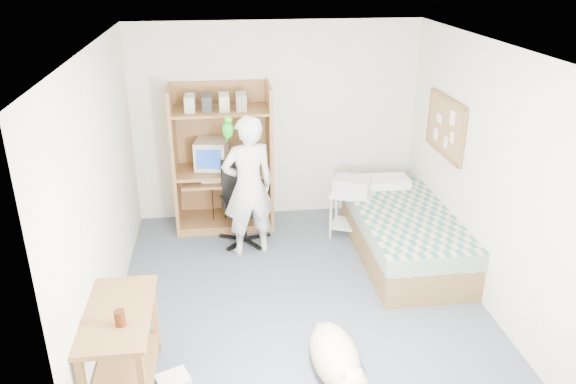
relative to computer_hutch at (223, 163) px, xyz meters
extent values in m
plane|color=#444F5C|center=(0.70, -1.74, -0.82)|extent=(4.00, 4.00, 0.00)
cube|color=beige|center=(0.70, 0.26, 0.43)|extent=(3.60, 0.02, 2.50)
cube|color=beige|center=(2.50, -1.74, 0.43)|extent=(0.02, 4.00, 2.50)
cube|color=beige|center=(-1.10, -1.74, 0.43)|extent=(0.02, 4.00, 2.50)
cube|color=white|center=(0.70, -1.74, 1.68)|extent=(3.60, 4.00, 0.02)
cube|color=brown|center=(-0.58, -0.04, 0.08)|extent=(0.04, 0.60, 1.80)
cube|color=brown|center=(0.58, -0.04, 0.08)|extent=(0.04, 0.60, 1.80)
cube|color=brown|center=(0.00, 0.25, 0.08)|extent=(1.20, 0.02, 1.80)
cube|color=brown|center=(0.00, -0.04, -0.08)|extent=(1.12, 0.60, 0.04)
cube|color=brown|center=(0.00, -0.12, -0.18)|extent=(1.00, 0.50, 0.03)
cube|color=brown|center=(0.00, -0.04, 0.68)|extent=(1.12, 0.55, 0.03)
cube|color=brown|center=(0.00, -0.04, -0.77)|extent=(1.12, 0.60, 0.10)
cube|color=brown|center=(2.00, -1.14, -0.64)|extent=(1.00, 2.00, 0.36)
cube|color=#296C6F|center=(2.00, -1.14, -0.36)|extent=(1.02, 2.02, 0.20)
cube|color=white|center=(2.00, -0.34, -0.22)|extent=(0.55, 0.35, 0.12)
cube|color=brown|center=(-0.85, -2.94, -0.09)|extent=(0.50, 1.00, 0.04)
cube|color=brown|center=(-1.05, -2.49, -0.47)|extent=(0.05, 0.05, 0.70)
cube|color=brown|center=(-0.65, -2.49, -0.47)|extent=(0.05, 0.05, 0.70)
cube|color=brown|center=(-0.85, -2.94, -0.62)|extent=(0.46, 0.92, 0.03)
cube|color=olive|center=(2.48, -0.84, 0.63)|extent=(0.03, 0.90, 0.60)
cube|color=brown|center=(2.47, -0.84, 0.94)|extent=(0.04, 0.94, 0.04)
cube|color=brown|center=(2.47, -0.84, 0.32)|extent=(0.04, 0.94, 0.04)
cylinder|color=black|center=(0.22, -0.54, -0.78)|extent=(0.56, 0.56, 0.06)
cylinder|color=black|center=(0.22, -0.54, -0.61)|extent=(0.06, 0.06, 0.37)
cube|color=black|center=(0.22, -0.54, -0.38)|extent=(0.52, 0.52, 0.07)
cube|color=black|center=(0.17, -0.34, -0.08)|extent=(0.39, 0.15, 0.51)
cube|color=black|center=(-0.01, -0.60, -0.25)|extent=(0.10, 0.28, 0.04)
cube|color=black|center=(0.44, -0.49, -0.25)|extent=(0.10, 0.28, 0.04)
imported|color=silver|center=(0.27, -0.79, 0.00)|extent=(0.68, 0.53, 1.64)
ellipsoid|color=#137E12|center=(0.07, -0.77, 0.66)|extent=(0.12, 0.12, 0.19)
sphere|color=#137E12|center=(0.08, -0.81, 0.78)|extent=(0.08, 0.08, 0.08)
cone|color=#D35012|center=(0.09, -0.85, 0.78)|extent=(0.04, 0.04, 0.03)
cylinder|color=#137E12|center=(0.06, -0.73, 0.55)|extent=(0.06, 0.13, 0.12)
ellipsoid|color=#D1BA8C|center=(0.83, -2.96, -0.64)|extent=(0.43, 0.82, 0.36)
cone|color=#D1BA8C|center=(0.79, -3.43, -0.43)|extent=(0.08, 0.08, 0.10)
cone|color=#D1BA8C|center=(0.92, -3.42, -0.43)|extent=(0.08, 0.08, 0.10)
cylinder|color=#D1BA8C|center=(0.80, -2.53, -0.71)|extent=(0.08, 0.26, 0.13)
cube|color=silver|center=(1.52, -0.54, -0.26)|extent=(0.60, 0.55, 0.04)
cube|color=silver|center=(1.52, -0.54, -0.68)|extent=(0.55, 0.50, 0.03)
cylinder|color=silver|center=(1.31, -0.70, -0.54)|extent=(0.03, 0.03, 0.56)
cylinder|color=silver|center=(1.73, -0.70, -0.54)|extent=(0.03, 0.03, 0.56)
cylinder|color=silver|center=(1.31, -0.37, -0.54)|extent=(0.03, 0.03, 0.56)
cylinder|color=silver|center=(1.73, -0.37, -0.54)|extent=(0.03, 0.03, 0.56)
cube|color=#BBBBB6|center=(1.52, -0.54, -0.15)|extent=(0.51, 0.46, 0.18)
cube|color=beige|center=(-0.13, 0.01, 0.13)|extent=(0.44, 0.45, 0.36)
cube|color=navy|center=(-0.17, -0.18, 0.13)|extent=(0.30, 0.07, 0.24)
cube|color=beige|center=(-0.04, -0.16, -0.15)|extent=(0.45, 0.17, 0.03)
cylinder|color=yellow|center=(0.33, -0.09, 0.00)|extent=(0.08, 0.08, 0.12)
cylinder|color=#3A1909|center=(-0.80, -3.11, -0.01)|extent=(0.08, 0.08, 0.12)
cube|color=white|center=(-0.49, -2.95, -0.77)|extent=(0.31, 0.28, 0.10)
camera|label=1|loc=(-0.02, -6.58, 2.41)|focal=35.00mm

